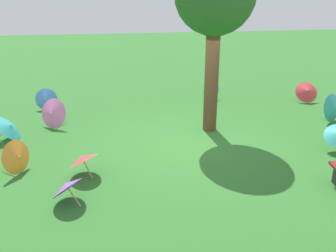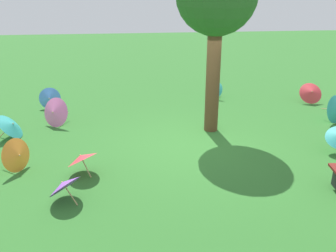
% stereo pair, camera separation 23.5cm
% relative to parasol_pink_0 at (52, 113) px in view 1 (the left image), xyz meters
% --- Properties ---
extents(ground, '(40.00, 40.00, 0.00)m').
position_rel_parasol_pink_0_xyz_m(ground, '(-3.71, 1.55, -0.42)').
color(ground, '#2D6B28').
extents(parasol_pink_0, '(0.94, 0.91, 0.85)m').
position_rel_parasol_pink_0_xyz_m(parasol_pink_0, '(0.00, 0.00, 0.00)').
color(parasol_pink_0, tan).
rests_on(parasol_pink_0, ground).
extents(parasol_teal_0, '(0.71, 0.75, 0.62)m').
position_rel_parasol_pink_0_xyz_m(parasol_teal_0, '(-5.07, -2.10, -0.11)').
color(parasol_teal_0, tan).
rests_on(parasol_teal_0, ground).
extents(parasol_teal_1, '(0.72, 0.83, 0.69)m').
position_rel_parasol_pink_0_xyz_m(parasol_teal_1, '(1.00, 0.71, -0.07)').
color(parasol_teal_1, tan).
rests_on(parasol_teal_1, ground).
extents(parasol_red_0, '(0.95, 0.95, 0.64)m').
position_rel_parasol_pink_0_xyz_m(parasol_red_0, '(-1.07, 2.95, -0.02)').
color(parasol_red_0, tan).
rests_on(parasol_red_0, ground).
extents(parasol_orange_0, '(0.74, 0.78, 0.77)m').
position_rel_parasol_pink_0_xyz_m(parasol_orange_0, '(0.33, 2.65, -0.04)').
color(parasol_orange_0, tan).
rests_on(parasol_orange_0, ground).
extents(parasol_blue_0, '(0.70, 0.66, 0.70)m').
position_rel_parasol_pink_0_xyz_m(parasol_blue_0, '(0.43, -1.58, -0.07)').
color(parasol_blue_0, tan).
rests_on(parasol_blue_0, ground).
extents(parasol_purple_1, '(0.88, 0.90, 0.63)m').
position_rel_parasol_pink_0_xyz_m(parasol_purple_1, '(-0.85, 3.97, -0.06)').
color(parasol_purple_1, tan).
rests_on(parasol_purple_1, ground).
extents(parasol_red_1, '(0.80, 0.80, 0.72)m').
position_rel_parasol_pink_0_xyz_m(parasol_red_1, '(-8.20, -1.25, -0.04)').
color(parasol_red_1, tan).
rests_on(parasol_red_1, ground).
extents(parasol_teal_3, '(0.89, 0.81, 0.84)m').
position_rel_parasol_pink_0_xyz_m(parasol_teal_3, '(-8.13, 0.59, -0.00)').
color(parasol_teal_3, tan).
rests_on(parasol_teal_3, ground).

